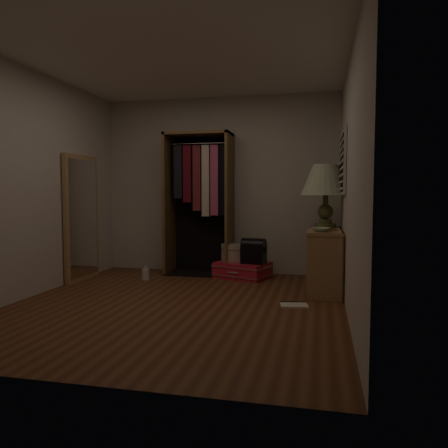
{
  "coord_description": "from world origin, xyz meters",
  "views": [
    {
      "loc": [
        1.49,
        -4.37,
        1.19
      ],
      "look_at": [
        0.3,
        0.95,
        0.8
      ],
      "focal_mm": 35.0,
      "sensor_mm": 36.0,
      "label": 1
    }
  ],
  "objects_px": {
    "white_jug": "(146,274)",
    "console_bookshelf": "(325,258)",
    "open_wardrobe": "(201,192)",
    "floor_mirror": "(82,218)",
    "black_bag": "(254,250)",
    "table_lamp": "(326,181)",
    "train_case": "(235,252)",
    "pink_suitcase": "(243,270)"
  },
  "relations": [
    {
      "from": "pink_suitcase",
      "to": "white_jug",
      "type": "bearing_deg",
      "value": -142.18
    },
    {
      "from": "table_lamp",
      "to": "train_case",
      "type": "bearing_deg",
      "value": 165.67
    },
    {
      "from": "white_jug",
      "to": "console_bookshelf",
      "type": "bearing_deg",
      "value": -2.9
    },
    {
      "from": "pink_suitcase",
      "to": "white_jug",
      "type": "distance_m",
      "value": 1.34
    },
    {
      "from": "open_wardrobe",
      "to": "white_jug",
      "type": "height_order",
      "value": "open_wardrobe"
    },
    {
      "from": "black_bag",
      "to": "table_lamp",
      "type": "distance_m",
      "value": 1.34
    },
    {
      "from": "black_bag",
      "to": "white_jug",
      "type": "height_order",
      "value": "black_bag"
    },
    {
      "from": "table_lamp",
      "to": "white_jug",
      "type": "height_order",
      "value": "table_lamp"
    },
    {
      "from": "console_bookshelf",
      "to": "open_wardrobe",
      "type": "xyz_separation_m",
      "value": [
        -1.77,
        0.73,
        0.81
      ]
    },
    {
      "from": "pink_suitcase",
      "to": "console_bookshelf",
      "type": "bearing_deg",
      "value": -7.56
    },
    {
      "from": "table_lamp",
      "to": "white_jug",
      "type": "bearing_deg",
      "value": -175.29
    },
    {
      "from": "table_lamp",
      "to": "pink_suitcase",
      "type": "bearing_deg",
      "value": 167.98
    },
    {
      "from": "open_wardrobe",
      "to": "floor_mirror",
      "type": "relative_size",
      "value": 1.21
    },
    {
      "from": "open_wardrobe",
      "to": "floor_mirror",
      "type": "bearing_deg",
      "value": -152.28
    },
    {
      "from": "floor_mirror",
      "to": "black_bag",
      "type": "relative_size",
      "value": 4.84
    },
    {
      "from": "white_jug",
      "to": "train_case",
      "type": "bearing_deg",
      "value": 24.32
    },
    {
      "from": "floor_mirror",
      "to": "pink_suitcase",
      "type": "height_order",
      "value": "floor_mirror"
    },
    {
      "from": "pink_suitcase",
      "to": "black_bag",
      "type": "relative_size",
      "value": 2.43
    },
    {
      "from": "floor_mirror",
      "to": "pink_suitcase",
      "type": "bearing_deg",
      "value": 15.77
    },
    {
      "from": "train_case",
      "to": "floor_mirror",
      "type": "bearing_deg",
      "value": 176.29
    },
    {
      "from": "floor_mirror",
      "to": "pink_suitcase",
      "type": "xyz_separation_m",
      "value": [
        2.12,
        0.6,
        -0.74
      ]
    },
    {
      "from": "open_wardrobe",
      "to": "floor_mirror",
      "type": "xyz_separation_m",
      "value": [
        -1.47,
        -0.77,
        -0.35
      ]
    },
    {
      "from": "console_bookshelf",
      "to": "table_lamp",
      "type": "relative_size",
      "value": 1.4
    },
    {
      "from": "train_case",
      "to": "table_lamp",
      "type": "bearing_deg",
      "value": -36.89
    },
    {
      "from": "table_lamp",
      "to": "white_jug",
      "type": "distance_m",
      "value": 2.71
    },
    {
      "from": "pink_suitcase",
      "to": "train_case",
      "type": "relative_size",
      "value": 2.03
    },
    {
      "from": "black_bag",
      "to": "table_lamp",
      "type": "height_order",
      "value": "table_lamp"
    },
    {
      "from": "pink_suitcase",
      "to": "train_case",
      "type": "distance_m",
      "value": 0.28
    },
    {
      "from": "white_jug",
      "to": "black_bag",
      "type": "bearing_deg",
      "value": 13.99
    },
    {
      "from": "train_case",
      "to": "pink_suitcase",
      "type": "bearing_deg",
      "value": -54.38
    },
    {
      "from": "table_lamp",
      "to": "console_bookshelf",
      "type": "bearing_deg",
      "value": -90.59
    },
    {
      "from": "console_bookshelf",
      "to": "train_case",
      "type": "xyz_separation_m",
      "value": [
        -1.25,
        0.64,
        -0.05
      ]
    },
    {
      "from": "console_bookshelf",
      "to": "train_case",
      "type": "relative_size",
      "value": 2.66
    },
    {
      "from": "console_bookshelf",
      "to": "white_jug",
      "type": "bearing_deg",
      "value": 177.1
    },
    {
      "from": "train_case",
      "to": "table_lamp",
      "type": "relative_size",
      "value": 0.52
    },
    {
      "from": "pink_suitcase",
      "to": "table_lamp",
      "type": "distance_m",
      "value": 1.68
    },
    {
      "from": "table_lamp",
      "to": "floor_mirror",
      "type": "bearing_deg",
      "value": -173.63
    },
    {
      "from": "train_case",
      "to": "black_bag",
      "type": "relative_size",
      "value": 1.2
    },
    {
      "from": "black_bag",
      "to": "white_jug",
      "type": "relative_size",
      "value": 1.95
    },
    {
      "from": "console_bookshelf",
      "to": "floor_mirror",
      "type": "xyz_separation_m",
      "value": [
        -3.24,
        -0.04,
        0.46
      ]
    },
    {
      "from": "console_bookshelf",
      "to": "pink_suitcase",
      "type": "bearing_deg",
      "value": 153.5
    },
    {
      "from": "train_case",
      "to": "black_bag",
      "type": "distance_m",
      "value": 0.34
    }
  ]
}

